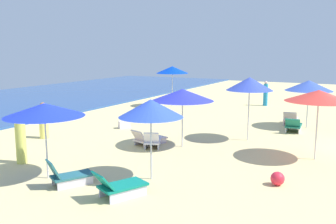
# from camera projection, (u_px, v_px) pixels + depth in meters

# --- Properties ---
(umbrella_0) EXTENTS (2.14, 2.14, 2.69)m
(umbrella_0) POSITION_uv_depth(u_px,v_px,m) (172.00, 70.00, 24.93)
(umbrella_0) COLOR silver
(umbrella_0) RESTS_ON ground_plane
(umbrella_1) EXTENTS (2.32, 2.32, 2.25)m
(umbrella_1) POSITION_uv_depth(u_px,v_px,m) (44.00, 110.00, 10.91)
(umbrella_1) COLOR silver
(umbrella_1) RESTS_ON ground_plane
(lounge_chair_1_0) EXTENTS (1.36, 1.09, 0.80)m
(lounge_chair_1_0) POSITION_uv_depth(u_px,v_px,m) (69.00, 176.00, 10.60)
(lounge_chair_1_0) COLOR silver
(lounge_chair_1_0) RESTS_ON ground_plane
(umbrella_2) EXTENTS (2.26, 2.26, 2.43)m
(umbrella_2) POSITION_uv_depth(u_px,v_px,m) (319.00, 96.00, 12.79)
(umbrella_2) COLOR silver
(umbrella_2) RESTS_ON ground_plane
(umbrella_3) EXTENTS (2.42, 2.42, 2.29)m
(umbrella_3) POSITION_uv_depth(u_px,v_px,m) (183.00, 95.00, 14.54)
(umbrella_3) COLOR silver
(umbrella_3) RESTS_ON ground_plane
(lounge_chair_3_0) EXTENTS (1.57, 1.12, 0.73)m
(lounge_chair_3_0) POSITION_uv_depth(u_px,v_px,m) (153.00, 141.00, 14.77)
(lounge_chair_3_0) COLOR silver
(lounge_chair_3_0) RESTS_ON ground_plane
(lounge_chair_3_1) EXTENTS (1.57, 1.08, 0.67)m
(lounge_chair_3_1) POSITION_uv_depth(u_px,v_px,m) (148.00, 139.00, 15.17)
(lounge_chair_3_1) COLOR silver
(lounge_chair_3_1) RESTS_ON ground_plane
(umbrella_4) EXTENTS (1.93, 1.93, 2.66)m
(umbrella_4) POSITION_uv_depth(u_px,v_px,m) (250.00, 84.00, 15.56)
(umbrella_4) COLOR silver
(umbrella_4) RESTS_ON ground_plane
(umbrella_5) EXTENTS (1.88, 1.88, 2.38)m
(umbrella_5) POSITION_uv_depth(u_px,v_px,m) (151.00, 108.00, 10.82)
(umbrella_5) COLOR silver
(umbrella_5) RESTS_ON ground_plane
(lounge_chair_5_0) EXTENTS (1.51, 1.17, 0.76)m
(lounge_chair_5_0) POSITION_uv_depth(u_px,v_px,m) (119.00, 186.00, 9.76)
(lounge_chair_5_0) COLOR silver
(lounge_chair_5_0) RESTS_ON ground_plane
(umbrella_6) EXTENTS (2.25, 2.25, 2.32)m
(umbrella_6) POSITION_uv_depth(u_px,v_px,m) (309.00, 86.00, 18.15)
(umbrella_6) COLOR silver
(umbrella_6) RESTS_ON ground_plane
(lounge_chair_6_0) EXTENTS (1.38, 0.76, 0.71)m
(lounge_chair_6_0) POSITION_uv_depth(u_px,v_px,m) (293.00, 126.00, 17.52)
(lounge_chair_6_0) COLOR silver
(lounge_chair_6_0) RESTS_ON ground_plane
(lounge_chair_6_1) EXTENTS (1.37, 0.77, 0.73)m
(lounge_chair_6_1) POSITION_uv_depth(u_px,v_px,m) (291.00, 119.00, 19.21)
(lounge_chair_6_1) COLOR silver
(lounge_chair_6_1) RESTS_ON ground_plane
(beachgoer_0) EXTENTS (0.53, 0.53, 1.56)m
(beachgoer_0) POSITION_uv_depth(u_px,v_px,m) (44.00, 122.00, 16.20)
(beachgoer_0) COLOR #F9EF6E
(beachgoer_0) RESTS_ON ground_plane
(beachgoer_1) EXTENTS (0.41, 0.41, 1.68)m
(beachgoer_1) POSITION_uv_depth(u_px,v_px,m) (266.00, 94.00, 25.61)
(beachgoer_1) COLOR #2287B8
(beachgoer_1) RESTS_ON ground_plane
(beachgoer_2) EXTENTS (0.39, 0.39, 1.65)m
(beachgoer_2) POSITION_uv_depth(u_px,v_px,m) (21.00, 141.00, 12.62)
(beachgoer_2) COLOR #E3E360
(beachgoer_2) RESTS_ON ground_plane
(cooler_box_0) EXTENTS (0.61, 0.55, 0.36)m
(cooler_box_0) POSITION_uv_depth(u_px,v_px,m) (124.00, 125.00, 18.36)
(cooler_box_0) COLOR silver
(cooler_box_0) RESTS_ON ground_plane
(beach_ball_1) EXTENTS (0.39, 0.39, 0.39)m
(beach_ball_1) POSITION_uv_depth(u_px,v_px,m) (278.00, 179.00, 10.62)
(beach_ball_1) COLOR #F2293D
(beach_ball_1) RESTS_ON ground_plane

